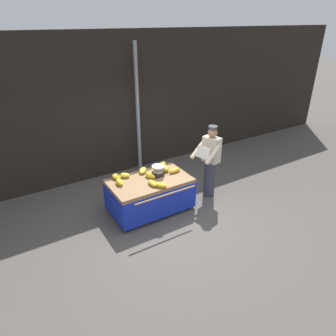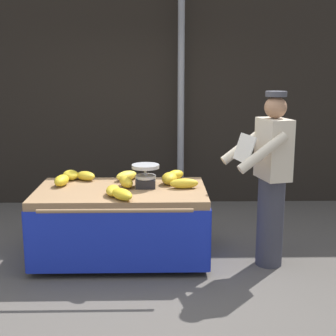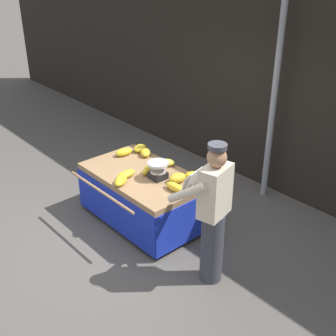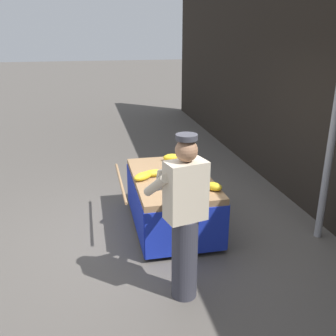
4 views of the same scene
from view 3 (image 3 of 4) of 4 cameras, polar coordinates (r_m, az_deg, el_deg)
ground_plane at (r=5.96m, az=-5.24°, el=-9.06°), size 60.00×60.00×0.00m
back_wall at (r=6.92m, az=12.29°, el=12.14°), size 16.00×0.24×3.58m
street_pole at (r=6.42m, az=13.62°, el=9.65°), size 0.09×0.09×3.32m
banana_cart at (r=6.05m, az=-3.23°, el=-2.39°), size 1.72×1.21×0.74m
weighing_scale at (r=5.77m, az=-1.29°, el=-0.31°), size 0.28×0.28×0.23m
banana_bunch_0 at (r=5.80m, az=3.31°, el=-0.94°), size 0.24×0.24×0.10m
banana_bunch_1 at (r=5.70m, az=1.24°, el=-1.28°), size 0.19×0.26×0.12m
banana_bunch_2 at (r=5.70m, az=-6.11°, el=-1.58°), size 0.28×0.32×0.10m
banana_bunch_3 at (r=5.51m, az=0.90°, el=-2.49°), size 0.30×0.14×0.10m
banana_bunch_4 at (r=6.43m, az=-2.94°, el=2.01°), size 0.28×0.26×0.10m
banana_bunch_5 at (r=6.57m, az=-3.62°, el=2.58°), size 0.23×0.27×0.10m
banana_bunch_6 at (r=5.85m, az=-5.43°, el=-0.80°), size 0.15×0.28×0.09m
banana_bunch_7 at (r=5.93m, az=-2.51°, el=-0.19°), size 0.20×0.29×0.11m
banana_bunch_8 at (r=6.12m, az=-0.38°, el=0.70°), size 0.29×0.30×0.10m
banana_bunch_9 at (r=6.45m, az=-5.72°, el=2.07°), size 0.16×0.28×0.11m
vendor_person at (r=4.85m, az=5.75°, el=-5.97°), size 0.65×0.61×1.71m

